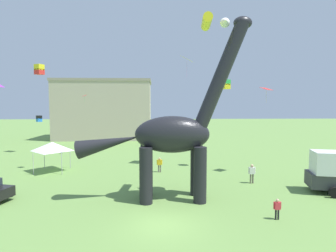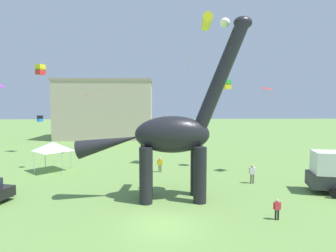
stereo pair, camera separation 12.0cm
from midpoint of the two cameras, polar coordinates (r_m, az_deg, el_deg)
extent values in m
plane|color=#6B9347|center=(16.63, -0.90, -19.53)|extent=(240.00, 240.00, 0.00)
cylinder|color=black|center=(21.19, 5.99, -8.77)|extent=(0.90, 0.90, 3.87)
cylinder|color=black|center=(19.55, 6.72, -9.90)|extent=(0.90, 0.90, 3.87)
cylinder|color=black|center=(20.98, -4.20, -8.89)|extent=(0.90, 0.90, 3.87)
cylinder|color=black|center=(19.32, -4.37, -10.05)|extent=(0.90, 0.90, 3.87)
ellipsoid|color=black|center=(19.71, 1.07, -1.73)|extent=(5.29, 2.28, 2.61)
cylinder|color=black|center=(20.21, 11.01, 10.19)|extent=(3.80, 0.98, 7.54)
ellipsoid|color=black|center=(21.25, 15.20, 19.68)|extent=(1.30, 0.81, 0.90)
cone|color=black|center=(20.02, -11.75, -3.44)|extent=(4.65, 1.30, 2.21)
cylinder|color=black|center=(24.05, -29.33, -11.71)|extent=(0.66, 0.38, 0.62)
cylinder|color=black|center=(25.65, 28.46, -10.49)|extent=(0.84, 0.45, 0.80)
cylinder|color=black|center=(23.94, 31.08, -11.63)|extent=(0.84, 0.45, 0.80)
cylinder|color=black|center=(18.29, 21.29, -16.51)|extent=(0.10, 0.10, 0.62)
cylinder|color=black|center=(18.35, 21.74, -16.46)|extent=(0.10, 0.10, 0.62)
cube|color=#D1333D|center=(18.14, 21.56, -14.92)|extent=(0.33, 0.21, 0.44)
sphere|color=tan|center=(18.04, 21.59, -13.98)|extent=(0.19, 0.19, 0.19)
cylinder|color=#D1333D|center=(18.06, 20.98, -14.92)|extent=(0.08, 0.08, 0.42)
cylinder|color=#D1333D|center=(18.21, 22.13, -14.79)|extent=(0.08, 0.08, 0.42)
cylinder|color=#6B6056|center=(25.39, 16.70, -10.27)|extent=(0.14, 0.14, 0.82)
cylinder|color=#6B6056|center=(25.46, 17.13, -10.24)|extent=(0.14, 0.14, 0.82)
cube|color=silver|center=(25.26, 16.95, -8.72)|extent=(0.44, 0.27, 0.58)
sphere|color=tan|center=(25.17, 16.97, -7.80)|extent=(0.26, 0.26, 0.26)
cylinder|color=silver|center=(25.17, 16.40, -8.69)|extent=(0.11, 0.11, 0.55)
cylinder|color=silver|center=(25.34, 17.50, -8.63)|extent=(0.11, 0.11, 0.55)
cylinder|color=black|center=(29.96, 7.07, -7.89)|extent=(0.14, 0.14, 0.82)
cylinder|color=black|center=(29.99, 7.45, -7.88)|extent=(0.14, 0.14, 0.82)
cube|color=yellow|center=(29.84, 7.28, -6.58)|extent=(0.44, 0.27, 0.58)
sphere|color=tan|center=(29.76, 7.28, -5.79)|extent=(0.26, 0.26, 0.26)
cylinder|color=yellow|center=(29.79, 6.79, -6.53)|extent=(0.11, 0.11, 0.55)
cylinder|color=yellow|center=(29.87, 7.76, -6.51)|extent=(0.11, 0.11, 0.55)
cylinder|color=#6B6056|center=(28.30, -1.70, -8.67)|extent=(0.12, 0.12, 0.74)
cylinder|color=#6B6056|center=(28.30, -1.34, -8.67)|extent=(0.12, 0.12, 0.74)
cube|color=yellow|center=(28.17, -1.52, -7.42)|extent=(0.40, 0.25, 0.52)
sphere|color=tan|center=(28.09, -1.52, -6.66)|extent=(0.23, 0.23, 0.23)
cylinder|color=yellow|center=(28.16, -1.99, -7.37)|extent=(0.10, 0.10, 0.50)
cylinder|color=yellow|center=(28.17, -1.05, -7.36)|extent=(0.10, 0.10, 0.50)
cylinder|color=#B2B2B7|center=(31.67, -19.08, -6.25)|extent=(0.06, 0.06, 2.10)
cylinder|color=#B2B2B7|center=(29.14, -20.62, -7.20)|extent=(0.06, 0.06, 2.10)
cylinder|color=#B2B2B7|center=(32.55, -23.66, -6.10)|extent=(0.06, 0.06, 2.10)
cylinder|color=#B2B2B7|center=(30.10, -25.54, -6.98)|extent=(0.06, 0.06, 2.10)
pyramid|color=white|center=(30.59, -22.31, -3.86)|extent=(3.15, 3.15, 0.90)
cube|color=yellow|center=(30.83, 4.10, 13.49)|extent=(1.67, 1.96, 0.59)
cylinder|color=pink|center=(30.67, 4.09, 11.51)|extent=(0.01, 0.01, 1.65)
cube|color=green|center=(30.01, 12.03, 8.71)|extent=(0.83, 0.83, 0.54)
cube|color=yellow|center=(29.98, 12.02, 7.90)|extent=(0.83, 0.83, 0.54)
cube|color=yellow|center=(42.17, -24.52, 10.83)|extent=(1.27, 1.27, 0.76)
cube|color=red|center=(42.10, -24.49, 10.03)|extent=(1.27, 1.27, 0.76)
cube|color=red|center=(28.53, 19.66, 7.17)|extent=(1.47, 1.42, 0.29)
cylinder|color=yellow|center=(28.50, 19.63, 5.62)|extent=(0.01, 0.01, 1.19)
cube|color=black|center=(31.80, -24.56, 1.64)|extent=(0.64, 0.64, 0.37)
cube|color=#287AE5|center=(31.81, -24.54, 1.13)|extent=(0.64, 0.64, 0.37)
cylinder|color=yellow|center=(20.72, 8.08, 20.32)|extent=(0.90, 2.40, 0.66)
cone|color=white|center=(20.85, 11.84, 20.17)|extent=(0.75, 0.66, 0.69)
cube|color=red|center=(39.01, -16.40, 5.98)|extent=(0.82, 0.90, 0.21)
cylinder|color=green|center=(39.00, -16.39, 5.28)|extent=(0.01, 0.01, 0.73)
cube|color=#B7A893|center=(58.01, -12.46, 3.07)|extent=(18.33, 10.20, 11.16)
cube|color=gray|center=(58.19, -12.55, 8.81)|extent=(18.70, 10.40, 0.50)
camera|label=1|loc=(0.06, -89.83, 0.01)|focal=29.88mm
camera|label=2|loc=(0.06, 90.17, -0.01)|focal=29.88mm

